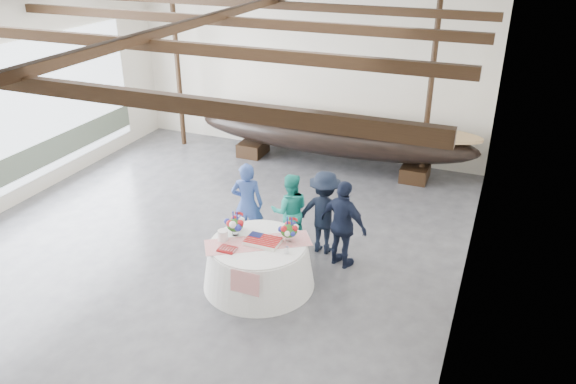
% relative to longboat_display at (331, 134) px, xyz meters
% --- Properties ---
extents(floor, '(10.00, 12.00, 0.01)m').
position_rel_longboat_display_xyz_m(floor, '(-1.06, -5.10, -0.91)').
color(floor, '#3D3D42').
rests_on(floor, ground).
extents(wall_back, '(10.00, 0.02, 4.50)m').
position_rel_longboat_display_xyz_m(wall_back, '(-1.06, 0.90, 1.34)').
color(wall_back, silver).
rests_on(wall_back, ground).
extents(wall_right, '(0.02, 12.00, 4.50)m').
position_rel_longboat_display_xyz_m(wall_right, '(3.94, -5.10, 1.34)').
color(wall_right, silver).
rests_on(wall_right, ground).
extents(ceiling, '(10.00, 12.00, 0.01)m').
position_rel_longboat_display_xyz_m(ceiling, '(-1.06, -5.10, 3.59)').
color(ceiling, white).
rests_on(ceiling, wall_back).
extents(pavilion_structure, '(9.80, 11.76, 4.50)m').
position_rel_longboat_display_xyz_m(pavilion_structure, '(-1.06, -4.24, 3.09)').
color(pavilion_structure, black).
rests_on(pavilion_structure, ground).
extents(open_bay, '(0.03, 7.00, 3.20)m').
position_rel_longboat_display_xyz_m(open_bay, '(-6.01, -4.10, 0.91)').
color(open_bay, silver).
rests_on(open_bay, ground).
extents(longboat_display, '(7.63, 1.53, 1.43)m').
position_rel_longboat_display_xyz_m(longboat_display, '(0.00, 0.00, 0.00)').
color(longboat_display, black).
rests_on(longboat_display, ground).
extents(banquet_table, '(2.01, 2.01, 0.86)m').
position_rel_longboat_display_xyz_m(banquet_table, '(0.53, -5.71, -0.48)').
color(banquet_table, silver).
rests_on(banquet_table, ground).
extents(tabletop_items, '(1.86, 1.48, 0.40)m').
position_rel_longboat_display_xyz_m(tabletop_items, '(0.46, -5.58, 0.10)').
color(tabletop_items, '#B4121C').
rests_on(tabletop_items, banquet_table).
extents(guest_woman_blue, '(0.74, 0.59, 1.75)m').
position_rel_longboat_display_xyz_m(guest_woman_blue, '(-0.29, -4.44, -0.04)').
color(guest_woman_blue, navy).
rests_on(guest_woman_blue, ground).
extents(guest_woman_teal, '(0.94, 0.86, 1.58)m').
position_rel_longboat_display_xyz_m(guest_woman_teal, '(0.55, -4.26, -0.12)').
color(guest_woman_teal, teal).
rests_on(guest_woman_teal, ground).
extents(guest_man_left, '(1.12, 0.67, 1.71)m').
position_rel_longboat_display_xyz_m(guest_man_left, '(1.24, -4.17, -0.06)').
color(guest_man_left, black).
rests_on(guest_man_left, ground).
extents(guest_man_right, '(1.11, 0.76, 1.75)m').
position_rel_longboat_display_xyz_m(guest_man_right, '(1.74, -4.54, -0.04)').
color(guest_man_right, '#141B31').
rests_on(guest_man_right, ground).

